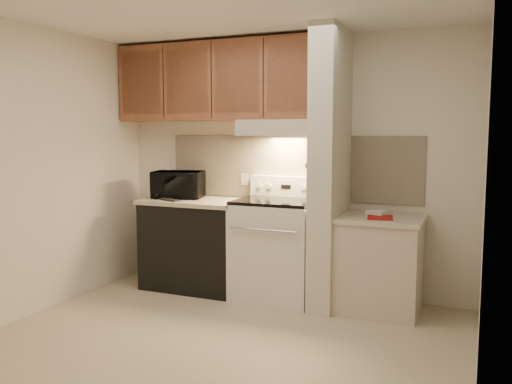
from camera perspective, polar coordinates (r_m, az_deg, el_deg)
The scene contains 50 objects.
floor at distance 4.31m, azimuth -3.49°, elevation -15.28°, with size 3.60×3.60×0.00m, color #BEAF8F.
ceiling at distance 4.11m, azimuth -3.74°, elevation 19.18°, with size 3.60×3.60×0.00m, color white.
wall_back at distance 5.40m, azimuth 3.55°, elevation 2.76°, with size 3.60×0.02×2.50m, color beige.
wall_left at distance 5.08m, azimuth -22.07°, elevation 2.09°, with size 0.02×3.00×2.50m, color beige.
wall_right at distance 3.60m, azimuth 22.98°, elevation 0.46°, with size 0.02×3.00×2.50m, color beige.
backsplash at distance 5.39m, azimuth 3.50°, elevation 2.60°, with size 2.60×0.02×0.63m, color #F5E2C2.
range_body at distance 5.19m, azimuth 2.21°, elevation -6.20°, with size 0.76×0.65×0.92m, color silver.
oven_window at distance 4.89m, azimuth 0.88°, elevation -6.49°, with size 0.50×0.01×0.30m, color black.
oven_handle at distance 4.81m, azimuth 0.72°, elevation -4.03°, with size 0.02×0.02×0.65m, color silver.
cooktop at distance 5.11m, azimuth 2.23°, elevation -0.99°, with size 0.74×0.64×0.03m, color black.
range_backguard at distance 5.36m, azimuth 3.32°, elevation 0.59°, with size 0.76×0.08×0.20m, color silver.
range_display at distance 5.32m, azimuth 3.17°, elevation 0.55°, with size 0.10×0.01×0.04m, color black.
range_knob_left_outer at distance 5.42m, azimuth 0.37°, elevation 0.67°, with size 0.05×0.05×0.02m, color silver.
range_knob_left_inner at distance 5.38m, azimuth 1.35°, elevation 0.63°, with size 0.05×0.05×0.02m, color silver.
range_knob_right_inner at distance 5.26m, azimuth 5.00°, elevation 0.47°, with size 0.05×0.05×0.02m, color silver.
range_knob_right_outer at distance 5.23m, azimuth 6.04°, elevation 0.42°, with size 0.05×0.05×0.02m, color silver.
dishwasher_front at distance 5.57m, azimuth -6.29°, elevation -5.62°, with size 1.00×0.63×0.87m, color black.
left_countertop at distance 5.49m, azimuth -6.35°, elevation -0.97°, with size 1.04×0.67×0.04m, color #C2B89B.
spoon_rest at distance 5.41m, azimuth -9.00°, elevation -0.83°, with size 0.24×0.08×0.02m, color black.
teal_jar at distance 5.74m, azimuth -6.43°, elevation 0.10°, with size 0.10×0.10×0.11m, color #306C6E.
outlet at distance 5.56m, azimuth -1.21°, elevation 1.33°, with size 0.08×0.01×0.12m, color #C1B3A3.
microwave at distance 5.61m, azimuth -8.20°, elevation 0.77°, with size 0.50×0.34×0.28m, color black.
partition_pillar at distance 4.91m, azimuth 7.80°, elevation 2.36°, with size 0.22×0.70×2.50m, color beige.
pillar_trim at distance 4.94m, azimuth 6.51°, elevation 2.98°, with size 0.01×0.70×0.04m, color brown.
knife_strip at distance 4.89m, azimuth 6.28°, elevation 3.19°, with size 0.02×0.42×0.04m, color black.
knife_blade_a at distance 4.76m, azimuth 5.60°, elevation 1.90°, with size 0.01×0.04×0.16m, color silver.
knife_handle_a at distance 4.74m, azimuth 5.59°, elevation 3.70°, with size 0.02×0.02×0.10m, color black.
knife_blade_b at distance 4.84m, azimuth 5.89°, elevation 1.85°, with size 0.01×0.04×0.18m, color silver.
knife_handle_b at distance 4.82m, azimuth 5.89°, elevation 3.74°, with size 0.02×0.02×0.10m, color black.
knife_blade_c at distance 4.91m, azimuth 6.13°, elevation 1.79°, with size 0.01×0.04×0.20m, color silver.
knife_handle_c at distance 4.89m, azimuth 6.13°, elevation 3.77°, with size 0.02×0.02×0.10m, color black.
knife_blade_d at distance 4.99m, azimuth 6.42°, elevation 2.10°, with size 0.01×0.04×0.16m, color silver.
knife_handle_d at distance 4.96m, azimuth 6.37°, elevation 3.81°, with size 0.02×0.02×0.10m, color black.
knife_blade_e at distance 5.06m, azimuth 6.66°, elevation 2.04°, with size 0.01×0.04×0.18m, color silver.
knife_handle_e at distance 5.05m, azimuth 6.68°, elevation 3.85°, with size 0.02×0.02×0.10m, color black.
oven_mitt at distance 5.12m, azimuth 6.86°, elevation 1.80°, with size 0.03×0.11×0.26m, color slate.
right_cab_base at distance 4.94m, azimuth 12.85°, elevation -7.64°, with size 0.70×0.60×0.81m, color #C1B3A3.
right_countertop at distance 4.86m, azimuth 12.97°, elevation -2.77°, with size 0.74×0.64×0.04m, color #C2B89B.
red_folder at distance 4.78m, azimuth 12.93°, elevation -2.62°, with size 0.21×0.29×0.01m, color maroon.
white_box at distance 4.92m, azimuth 12.52°, elevation -2.18°, with size 0.16×0.10×0.04m, color white.
range_hood at distance 5.18m, azimuth 2.76°, elevation 6.77°, with size 0.78×0.44×0.15m, color #C1B3A3.
hood_lip at distance 4.98m, azimuth 1.91°, elevation 6.27°, with size 0.78×0.04×0.06m, color #C1B3A3.
upper_cabinets at distance 5.52m, azimuth -3.92°, elevation 11.52°, with size 2.18×0.33×0.77m, color brown.
cab_door_a at distance 5.80m, azimuth -12.01°, elevation 11.14°, with size 0.46×0.01×0.63m, color brown.
cab_gap_a at distance 5.65m, azimuth -9.71°, elevation 11.32°, with size 0.01×0.01×0.73m, color black.
cab_door_b at distance 5.51m, azimuth -7.27°, elevation 11.49°, with size 0.46×0.01×0.63m, color brown.
cab_gap_b at distance 5.38m, azimuth -4.71°, elevation 11.65°, with size 0.01×0.01×0.73m, color black.
cab_door_c at distance 5.26m, azimuth -2.02°, elevation 11.79°, with size 0.46×0.01×0.63m, color brown.
cab_gap_c at distance 5.15m, azimuth 0.78°, elevation 11.90°, with size 0.01×0.01×0.73m, color black.
cab_door_d at distance 5.05m, azimuth 3.71°, elevation 12.00°, with size 0.46×0.01×0.63m, color brown.
Camera 1 is at (1.80, -3.58, 1.59)m, focal length 38.00 mm.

